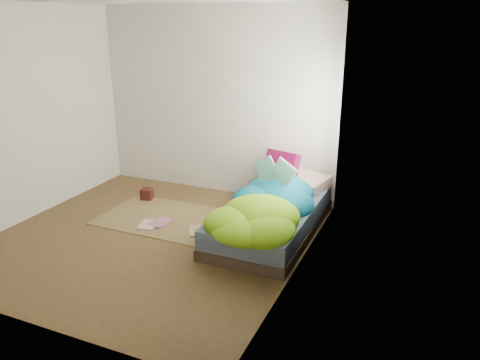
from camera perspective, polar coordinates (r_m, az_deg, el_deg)
name	(u,v)px	position (r m, az deg, el deg)	size (l,w,h in m)	color
ground	(151,238)	(5.57, -10.81, -6.98)	(3.50, 3.50, 0.00)	#47331B
room_walls	(142,98)	(5.07, -11.81, 9.74)	(3.54, 3.54, 2.62)	silver
bed	(271,219)	(5.57, 3.80, -4.72)	(1.00, 2.00, 0.34)	#352A1D
duvet	(265,198)	(5.25, 3.07, -2.22)	(0.96, 1.84, 0.34)	#08587B
rug	(165,218)	(6.06, -9.12, -4.58)	(1.60, 1.10, 0.01)	brown
pillow_floral	(304,181)	(6.14, 7.78, -0.12)	(0.63, 0.39, 0.14)	beige
pillow_magenta	(281,168)	(6.13, 5.02, 1.45)	(0.44, 0.14, 0.44)	#4E0531
open_book	(275,164)	(5.46, 4.24, 2.02)	(0.44, 0.10, 0.27)	#287B30
wooden_box	(147,194)	(6.67, -11.26, -1.67)	(0.15, 0.15, 0.15)	#360F0C
floor_book_a	(140,224)	(5.89, -12.09, -5.29)	(0.21, 0.29, 0.02)	silver
floor_book_b	(154,221)	(5.94, -10.41, -4.94)	(0.21, 0.28, 0.03)	#BA6B89
floor_book_c	(189,231)	(5.61, -6.24, -6.25)	(0.22, 0.30, 0.02)	tan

